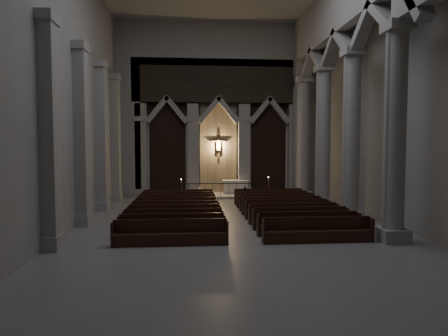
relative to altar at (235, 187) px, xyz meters
name	(u,v)px	position (x,y,z in m)	size (l,w,h in m)	color
room	(238,47)	(-1.15, -11.20, 6.99)	(24.00, 24.10, 12.00)	gray
sanctuary_wall	(219,101)	(-1.15, 0.33, 6.00)	(14.00, 0.77, 12.00)	#A29F97
right_arcade	(354,52)	(4.35, -9.87, 7.21)	(1.00, 24.00, 12.00)	#A29F97
left_pilasters	(93,138)	(-7.90, -7.70, 3.30)	(0.60, 13.00, 8.03)	#A29F97
sanctuary_step	(220,195)	(-1.15, -0.60, -0.54)	(8.50, 2.60, 0.15)	#A29F97
altar	(235,187)	(0.00, 0.00, 0.00)	(1.81, 0.72, 0.92)	silver
altar_rail	(221,188)	(-1.15, -1.62, 0.09)	(5.36, 0.09, 1.05)	black
candle_stand_left	(182,194)	(-3.73, -2.09, -0.24)	(0.23, 0.23, 1.36)	olive
candle_stand_right	(268,193)	(2.01, -1.82, -0.22)	(0.24, 0.24, 1.45)	olive
pews	(232,213)	(-1.15, -8.88, -0.31)	(9.53, 9.79, 0.92)	black
worshipper	(245,196)	(0.08, -4.62, -0.07)	(0.40, 0.26, 1.09)	black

